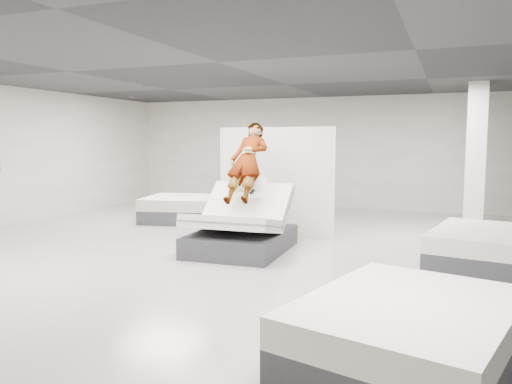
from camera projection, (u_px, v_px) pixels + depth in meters
room at (219, 163)px, 8.11m from camera, size 14.00×14.04×3.20m
hero_bed at (241, 229)px, 8.81m from camera, size 1.62×2.10×1.28m
person at (247, 177)px, 9.02m from camera, size 0.72×1.66×1.50m
remote at (252, 192)px, 8.64m from camera, size 0.06×0.14×0.08m
divider_panel at (275, 182)px, 10.23m from camera, size 2.45×0.14×2.23m
flat_bed_right_far at (488, 248)px, 7.77m from camera, size 1.91×2.33×0.57m
flat_bed_right_near at (408, 334)px, 4.32m from camera, size 2.12×2.50×0.59m
flat_bed_left_far at (191, 209)px, 12.12m from camera, size 2.44×2.02×0.59m
column at (475, 157)px, 10.81m from camera, size 0.40×0.40×3.20m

